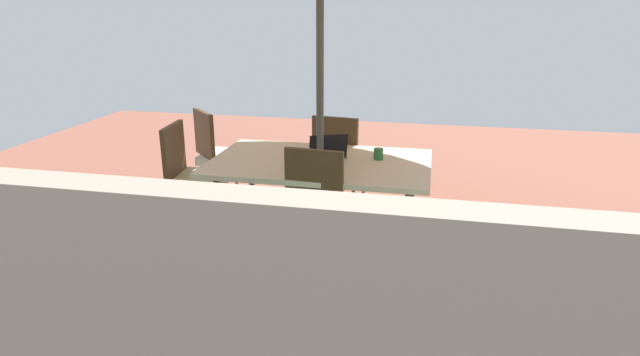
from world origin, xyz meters
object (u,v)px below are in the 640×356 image
dining_table (320,167)px  chair_north (308,213)px  laptop (326,152)px  chair_south (340,158)px  cup (378,154)px  chair_east (192,173)px  chair_southeast (220,152)px

dining_table → chair_north: bearing=94.5°
chair_north → laptop: size_ratio=2.48×
chair_south → chair_north: bearing=98.7°
chair_north → laptop: bearing=97.1°
chair_south → cup: 0.78m
chair_north → dining_table: bearing=99.9°
dining_table → chair_east: bearing=-1.1°
chair_southeast → chair_south: same height
dining_table → chair_east: (1.15, -0.02, -0.14)m
chair_east → chair_north: (-1.21, 0.69, 0.00)m
dining_table → chair_north: chair_north is taller
dining_table → cup: (-0.46, -0.14, 0.10)m
chair_east → chair_south: same height
chair_east → laptop: bearing=-91.3°
dining_table → chair_east: size_ratio=1.82×
dining_table → chair_southeast: size_ratio=1.82×
cup → dining_table: bearing=17.3°
chair_east → laptop: (-1.18, -0.09, 0.24)m
dining_table → laptop: 0.15m
dining_table → cup: bearing=-162.7°
cup → chair_southeast: bearing=-19.3°
chair_south → laptop: chair_south is taller
chair_east → chair_north: same height
chair_southeast → chair_south: bearing=-132.8°
chair_southeast → chair_east: size_ratio=1.00×
chair_north → laptop: 0.82m
chair_north → chair_east: bearing=155.6°
dining_table → chair_southeast: bearing=-31.3°
dining_table → chair_north: size_ratio=1.82×
chair_southeast → chair_north: (-1.23, 1.39, 0.00)m
laptop → cup: (-0.43, -0.03, -0.00)m
chair_southeast → chair_south: (-1.21, -0.04, 0.00)m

